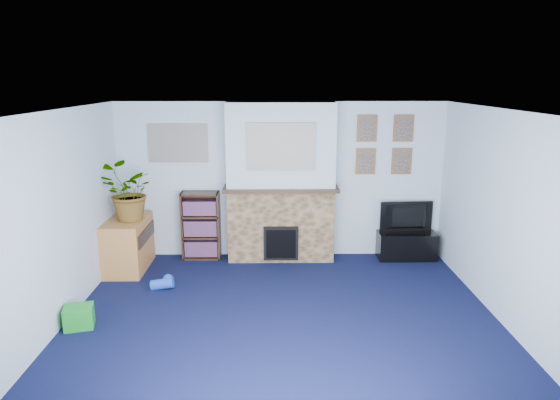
{
  "coord_description": "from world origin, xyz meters",
  "views": [
    {
      "loc": [
        -0.1,
        -5.29,
        2.73
      ],
      "look_at": [
        -0.03,
        0.8,
        1.24
      ],
      "focal_mm": 32.0,
      "sensor_mm": 36.0,
      "label": 1
    }
  ],
  "objects_px": {
    "tv_stand": "(406,245)",
    "bookshelf": "(201,227)",
    "television": "(408,218)",
    "sideboard": "(128,246)"
  },
  "relations": [
    {
      "from": "bookshelf",
      "to": "tv_stand",
      "type": "bearing_deg",
      "value": -1.38
    },
    {
      "from": "tv_stand",
      "to": "bookshelf",
      "type": "relative_size",
      "value": 0.84
    },
    {
      "from": "bookshelf",
      "to": "sideboard",
      "type": "bearing_deg",
      "value": -155.86
    },
    {
      "from": "television",
      "to": "sideboard",
      "type": "xyz_separation_m",
      "value": [
        -4.19,
        -0.4,
        -0.3
      ]
    },
    {
      "from": "bookshelf",
      "to": "sideboard",
      "type": "height_order",
      "value": "bookshelf"
    },
    {
      "from": "tv_stand",
      "to": "bookshelf",
      "type": "bearing_deg",
      "value": 178.62
    },
    {
      "from": "tv_stand",
      "to": "sideboard",
      "type": "bearing_deg",
      "value": -174.87
    },
    {
      "from": "television",
      "to": "bookshelf",
      "type": "bearing_deg",
      "value": -4.64
    },
    {
      "from": "bookshelf",
      "to": "sideboard",
      "type": "xyz_separation_m",
      "value": [
        -1.01,
        -0.45,
        -0.15
      ]
    },
    {
      "from": "tv_stand",
      "to": "television",
      "type": "xyz_separation_m",
      "value": [
        0.0,
        0.02,
        0.43
      ]
    }
  ]
}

